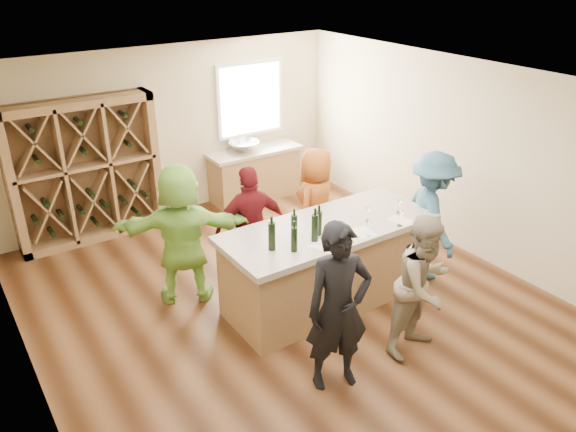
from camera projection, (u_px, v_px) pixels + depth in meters
floor at (290, 307)px, 7.22m from camera, size 6.00×7.00×0.10m
ceiling at (291, 81)px, 5.97m from camera, size 6.00×7.00×0.10m
wall_back at (170, 131)px, 9.25m from camera, size 6.00×0.10×2.80m
wall_front at (574, 378)px, 3.94m from camera, size 6.00×0.10×2.80m
wall_left at (11, 283)px, 5.06m from camera, size 0.10×7.00×2.80m
wall_right at (464, 157)px, 8.14m from camera, size 0.10×7.00×2.80m
window_frame at (250, 99)px, 9.80m from camera, size 1.30×0.06×1.30m
window_pane at (251, 99)px, 9.77m from camera, size 1.18×0.01×1.18m
wine_rack at (86, 172)px, 8.42m from camera, size 2.20×0.45×2.20m
back_counter_base at (255, 175)px, 10.12m from camera, size 1.60×0.58×0.86m
back_counter_top at (254, 151)px, 9.92m from camera, size 1.70×0.62×0.06m
sink at (244, 146)px, 9.76m from camera, size 0.54×0.54×0.19m
faucet at (239, 141)px, 9.87m from camera, size 0.02×0.02×0.30m
tasting_counter_base at (328, 266)px, 7.08m from camera, size 2.60×1.00×1.00m
tasting_counter_top at (329, 228)px, 6.85m from camera, size 2.72×1.12×0.08m
wine_bottle_a at (272, 236)px, 6.21m from camera, size 0.09×0.09×0.33m
wine_bottle_b at (294, 239)px, 6.19m from camera, size 0.09×0.09×0.29m
wine_bottle_c at (294, 227)px, 6.44m from camera, size 0.08×0.08×0.31m
wine_bottle_d at (315, 228)px, 6.40m from camera, size 0.10×0.10×0.33m
wine_bottle_e at (319, 223)px, 6.54m from camera, size 0.09×0.09×0.30m
wine_glass_a at (333, 241)px, 6.27m from camera, size 0.09×0.09×0.19m
wine_glass_b at (369, 229)px, 6.54m from camera, size 0.08×0.08×0.18m
wine_glass_c at (400, 219)px, 6.78m from camera, size 0.08×0.08×0.19m
wine_glass_d at (368, 215)px, 6.90m from camera, size 0.08×0.08×0.17m
wine_glass_e at (399, 207)px, 7.11m from camera, size 0.09×0.09×0.18m
tasting_menu_a at (325, 246)px, 6.35m from camera, size 0.31×0.36×0.00m
tasting_menu_b at (364, 232)px, 6.66m from camera, size 0.26×0.32×0.00m
tasting_menu_c at (400, 220)px, 6.95m from camera, size 0.28×0.32×0.00m
person_near_left at (338, 308)px, 5.54m from camera, size 0.79×0.67×1.84m
person_near_right at (424, 286)px, 6.07m from camera, size 0.86×0.56×1.65m
person_server at (431, 216)px, 7.50m from camera, size 0.95×1.27×1.78m
person_far_mid at (251, 227)px, 7.35m from camera, size 1.05×0.67×1.67m
person_far_right at (316, 205)px, 7.95m from camera, size 0.97×0.85×1.68m
person_far_left at (182, 234)px, 6.96m from camera, size 1.81×1.31×1.85m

